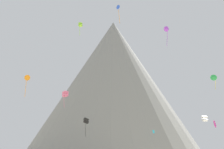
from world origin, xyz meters
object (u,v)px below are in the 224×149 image
Objects in this scene: kite_orange_mid at (27,78)px; kite_cyan_low at (154,132)px; rock_massif at (109,95)px; kite_white_low at (205,119)px; kite_lime_high at (80,25)px; kite_blue_high at (118,8)px; kite_magenta_low at (215,124)px; kite_violet_high at (167,29)px; kite_green_mid at (214,78)px; kite_rainbow_mid at (65,94)px; kite_black_low at (86,121)px.

kite_orange_mid is 41.50m from kite_cyan_low.
rock_massif is at bearing -116.68° from kite_orange_mid.
kite_lime_high is (-33.12, -18.19, 21.55)m from kite_white_low.
rock_massif is at bearing -42.96° from kite_blue_high.
kite_magenta_low is 0.37× the size of kite_violet_high.
kite_lime_high reaches higher than kite_green_mid.
kite_white_low is (37.80, 11.49, -5.25)m from kite_rainbow_mid.
kite_black_low is at bearing -94.22° from rock_massif.
kite_orange_mid is 22.73m from kite_black_low.
rock_massif reaches higher than kite_white_low.
kite_rainbow_mid reaches higher than kite_white_low.
kite_magenta_low is at bearing 161.52° from kite_cyan_low.
kite_white_low is 1.74× the size of kite_cyan_low.
kite_magenta_low is at bearing 57.75° from kite_black_low.
kite_black_low is at bearing -132.52° from kite_orange_mid.
kite_rainbow_mid is at bearing 145.60° from kite_violet_high.
kite_blue_high is (14.15, -3.20, 22.68)m from kite_rainbow_mid.
kite_violet_high reaches higher than kite_cyan_low.
kite_blue_high is at bearing -76.89° from kite_magenta_low.
kite_green_mid is (34.90, -34.17, -2.63)m from rock_massif.
kite_lime_high reaches higher than kite_magenta_low.
kite_cyan_low is (16.10, -32.27, -18.62)m from rock_massif.
kite_rainbow_mid is 1.26× the size of kite_lime_high.
kite_rainbow_mid is 0.81× the size of kite_black_low.
rock_massif is 57.05× the size of kite_white_low.
kite_lime_high is at bearing 21.69° from kite_white_low.
rock_massif is at bearing -34.70° from kite_cyan_low.
kite_blue_high is 1.05× the size of kite_violet_high.
kite_violet_high is (-11.61, -17.46, 19.84)m from kite_white_low.
kite_cyan_low is (-13.85, 14.99, -0.50)m from kite_magenta_low.
kite_violet_high is 1.00× the size of kite_black_low.
kite_lime_high is 0.65× the size of kite_violet_high.
kite_cyan_low is 0.20× the size of kite_violet_high.
kite_rainbow_mid is (-7.45, -48.22, -10.17)m from rock_massif.
kite_blue_high is at bearing -82.58° from rock_massif.
rock_massif reaches higher than kite_violet_high.
kite_white_low is at bearing -35.82° from kite_rainbow_mid.
kite_lime_high is (-32.72, -7.67, 24.26)m from kite_magenta_low.
kite_violet_high reaches higher than kite_white_low.
kite_green_mid is at bearing -166.00° from kite_orange_mid.
kite_orange_mid is at bearing -70.59° from kite_magenta_low.
kite_rainbow_mid is 26.92m from kite_blue_high.
kite_green_mid is (18.80, -1.90, 15.99)m from kite_cyan_low.
kite_rainbow_mid is at bearing 26.89° from kite_blue_high.
kite_magenta_low is 20.88m from kite_green_mid.
kite_black_low is (-21.76, 13.18, -20.69)m from kite_violet_high.
kite_green_mid is (42.35, 14.05, 7.54)m from kite_rainbow_mid.
kite_white_low is 43.50m from kite_lime_high.
kite_magenta_low is at bearing -130.22° from kite_blue_high.
rock_massif is at bearing 28.49° from kite_rainbow_mid.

